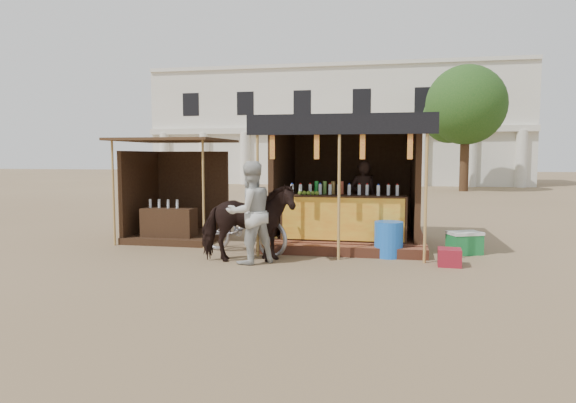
% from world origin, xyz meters
% --- Properties ---
extents(ground, '(120.00, 120.00, 0.00)m').
position_xyz_m(ground, '(0.00, 0.00, 0.00)').
color(ground, '#846B4C').
rests_on(ground, ground).
extents(main_stall, '(3.60, 3.61, 2.78)m').
position_xyz_m(main_stall, '(1.02, 3.36, 1.02)').
color(main_stall, brown).
rests_on(main_stall, ground).
extents(secondary_stall, '(2.40, 2.40, 2.38)m').
position_xyz_m(secondary_stall, '(-3.17, 3.24, 0.85)').
color(secondary_stall, '#362313').
rests_on(secondary_stall, ground).
extents(cow, '(1.89, 1.21, 1.48)m').
position_xyz_m(cow, '(-0.65, 1.00, 0.74)').
color(cow, black).
rests_on(cow, ground).
extents(motorbike, '(2.28, 1.51, 1.13)m').
position_xyz_m(motorbike, '(-0.96, 1.78, 0.57)').
color(motorbike, gray).
rests_on(motorbike, ground).
extents(bystander, '(1.16, 1.15, 1.89)m').
position_xyz_m(bystander, '(-0.57, 0.89, 0.95)').
color(bystander, '#B8B8B2').
rests_on(bystander, ground).
extents(blue_barrel, '(0.57, 0.57, 0.70)m').
position_xyz_m(blue_barrel, '(1.94, 2.00, 0.35)').
color(blue_barrel, blue).
rests_on(blue_barrel, ground).
extents(red_crate, '(0.43, 0.45, 0.31)m').
position_xyz_m(red_crate, '(3.03, 1.38, 0.16)').
color(red_crate, maroon).
rests_on(red_crate, ground).
extents(cooler, '(0.76, 0.65, 0.46)m').
position_xyz_m(cooler, '(3.45, 2.60, 0.23)').
color(cooler, '#1C7E39').
rests_on(cooler, ground).
extents(background_building, '(26.00, 7.45, 8.18)m').
position_xyz_m(background_building, '(-2.00, 29.94, 3.98)').
color(background_building, silver).
rests_on(background_building, ground).
extents(tree, '(4.50, 4.40, 7.00)m').
position_xyz_m(tree, '(5.81, 22.14, 4.63)').
color(tree, '#382314').
rests_on(tree, ground).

